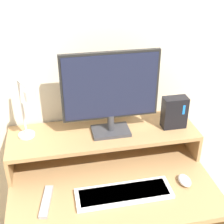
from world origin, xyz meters
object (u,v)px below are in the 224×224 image
Objects in this scene: monitor at (111,91)px; keyboard at (124,193)px; router_dock at (174,112)px; remote_control at (46,201)px; desk_lamp at (27,110)px; mouse at (185,180)px.

monitor reaches higher than keyboard.
router_dock is 0.38× the size of keyboard.
router_dock is at bearing 40.57° from keyboard.
remote_control is at bearing 176.15° from keyboard.
mouse is at bearing -21.06° from desk_lamp.
desk_lamp is 0.86m from mouse.
keyboard is 4.90× the size of mouse.
keyboard is (-0.35, -0.30, -0.24)m from router_dock.
desk_lamp is at bearing 143.93° from keyboard.
mouse is at bearing 3.72° from keyboard.
keyboard is 2.32× the size of remote_control.
keyboard is 0.32m from mouse.
desk_lamp reaches higher than keyboard.
remote_control is (0.05, -0.28, -0.34)m from desk_lamp.
remote_control is at bearing -79.66° from desk_lamp.
monitor is 5.25× the size of mouse.
monitor is at bearing 38.09° from remote_control.
keyboard is at bearing -89.67° from monitor.
mouse is at bearing -0.34° from remote_control.
mouse is 0.69m from remote_control.
desk_lamp is at bearing 179.62° from router_dock.
router_dock is 1.88× the size of mouse.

